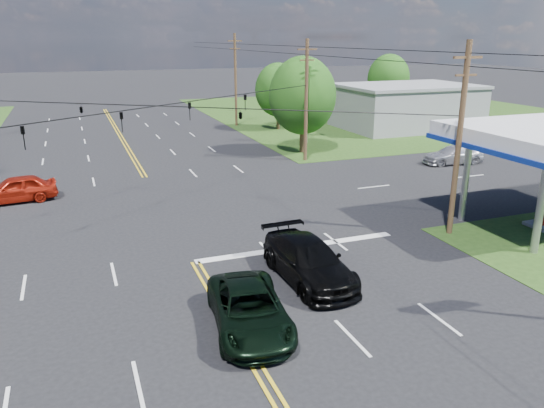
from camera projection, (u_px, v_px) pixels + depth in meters
name	position (u px, v px, depth m)	size (l,w,h in m)	color
ground	(164.00, 210.00, 30.75)	(280.00, 280.00, 0.00)	black
grass_ne	(384.00, 112.00, 71.12)	(46.00, 48.00, 0.03)	#1F3E14
stop_bar	(298.00, 247.00, 25.31)	(10.00, 0.50, 0.02)	silver
retail_ne	(406.00, 108.00, 58.06)	(14.00, 10.00, 4.40)	gray
pole_se	(459.00, 138.00, 25.64)	(1.60, 0.28, 9.50)	#462E1D
pole_ne	(306.00, 99.00, 41.69)	(1.60, 0.28, 9.50)	#462E1D
pole_right_far	(236.00, 79.00, 58.56)	(1.60, 0.28, 10.00)	#462E1D
span_wire_signals	(157.00, 106.00, 28.95)	(26.00, 18.00, 1.13)	black
power_lines	(161.00, 58.00, 26.38)	(26.04, 100.00, 0.64)	black
tree_right_a	(302.00, 96.00, 44.72)	(5.70, 5.70, 8.18)	#462E1D
tree_right_b	(278.00, 90.00, 56.46)	(4.94, 4.94, 7.09)	#462E1D
tree_far_r	(388.00, 78.00, 67.63)	(5.32, 5.32, 7.63)	#462E1D
pickup_dkgreen	(249.00, 309.00, 18.06)	(2.43, 5.26, 1.46)	black
suv_black	(308.00, 261.00, 21.72)	(2.34, 5.75, 1.67)	black
sedan_red	(16.00, 189.00, 32.08)	(1.90, 4.71, 1.61)	maroon
sedan_far	(453.00, 155.00, 41.84)	(1.98, 4.87, 1.41)	#B8B7BD
polesign_ne	(308.00, 79.00, 48.47)	(2.07, 0.91, 7.65)	#A5A5AA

